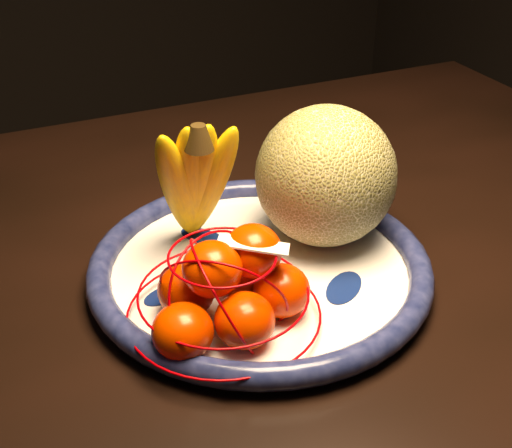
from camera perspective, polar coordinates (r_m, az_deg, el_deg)
name	(u,v)px	position (r m, az deg, el deg)	size (l,w,h in m)	color
dining_table	(175,313)	(0.93, -6.48, -7.06)	(1.62, 1.01, 0.79)	black
fruit_bowl	(260,268)	(0.83, 0.31, -3.55)	(0.40, 0.40, 0.03)	white
cantaloupe	(326,176)	(0.85, 5.60, 3.85)	(0.17, 0.17, 0.17)	olive
banana_bunch	(194,177)	(0.82, -4.97, 3.75)	(0.12, 0.12, 0.19)	#FFBF00
mandarin_bag	(228,290)	(0.73, -2.24, -5.32)	(0.20, 0.20, 0.13)	#E93700
price_tag	(253,245)	(0.71, -0.21, -1.67)	(0.07, 0.03, 0.00)	white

